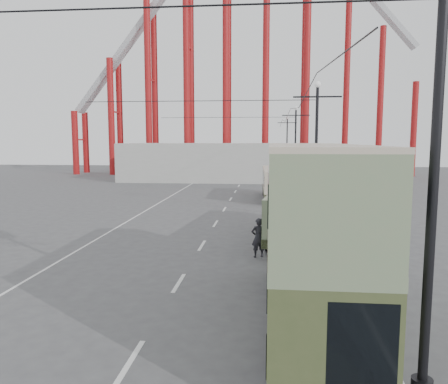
# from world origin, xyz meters

# --- Properties ---
(ground) EXTENTS (160.00, 160.00, 0.00)m
(ground) POSITION_xyz_m (0.00, 0.00, 0.00)
(ground) COLOR #48484A
(ground) RESTS_ON ground
(road_markings) EXTENTS (12.52, 120.00, 0.01)m
(road_markings) POSITION_xyz_m (-0.86, 19.70, 0.01)
(road_markings) COLOR silver
(road_markings) RESTS_ON ground
(lamp_post_near) EXTENTS (3.20, 0.44, 10.80)m
(lamp_post_near) POSITION_xyz_m (5.60, -3.00, 7.86)
(lamp_post_near) COLOR black
(lamp_post_near) RESTS_ON ground
(lamp_post_mid) EXTENTS (3.20, 0.44, 9.32)m
(lamp_post_mid) POSITION_xyz_m (5.60, 18.00, 4.68)
(lamp_post_mid) COLOR black
(lamp_post_mid) RESTS_ON ground
(lamp_post_far) EXTENTS (3.20, 0.44, 9.32)m
(lamp_post_far) POSITION_xyz_m (5.60, 40.00, 4.68)
(lamp_post_far) COLOR black
(lamp_post_far) RESTS_ON ground
(lamp_post_distant) EXTENTS (3.20, 0.44, 9.32)m
(lamp_post_distant) POSITION_xyz_m (5.60, 62.00, 4.68)
(lamp_post_distant) COLOR black
(lamp_post_distant) RESTS_ON ground
(roller_coaster) EXTENTS (52.95, 5.00, 55.48)m
(roller_coaster) POSITION_xyz_m (-2.49, 56.89, 22.92)
(roller_coaster) COLOR maroon
(roller_coaster) RESTS_ON ground
(fairground_shed) EXTENTS (22.00, 10.00, 5.00)m
(fairground_shed) POSITION_xyz_m (-6.00, 47.00, 2.50)
(fairground_shed) COLOR #A6A5A0
(fairground_shed) RESTS_ON ground
(double_decker_bus) EXTENTS (2.57, 9.93, 5.33)m
(double_decker_bus) POSITION_xyz_m (3.62, 0.79, 2.98)
(double_decker_bus) COLOR #3C4826
(double_decker_bus) RESTS_ON ground
(single_decker_green) EXTENTS (3.44, 9.89, 2.74)m
(single_decker_green) POSITION_xyz_m (3.81, 12.33, 1.54)
(single_decker_green) COLOR slate
(single_decker_green) RESTS_ON ground
(single_decker_cream) EXTENTS (2.54, 9.20, 2.84)m
(single_decker_cream) POSITION_xyz_m (3.16, 28.48, 1.60)
(single_decker_cream) COLOR #BAAC96
(single_decker_cream) RESTS_ON ground
(pedestrian) EXTENTS (0.78, 0.63, 1.86)m
(pedestrian) POSITION_xyz_m (1.96, 8.02, 0.93)
(pedestrian) COLOR black
(pedestrian) RESTS_ON ground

